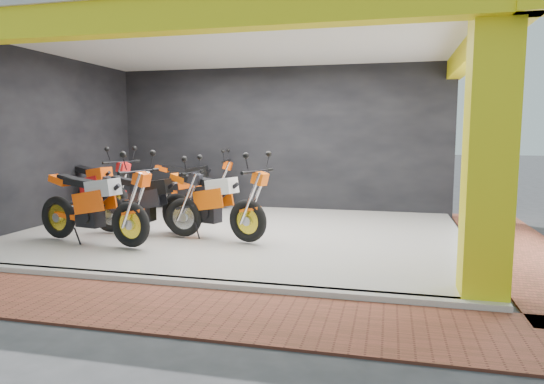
{
  "coord_description": "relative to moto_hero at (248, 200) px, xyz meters",
  "views": [
    {
      "loc": [
        2.7,
        -6.5,
        1.91
      ],
      "look_at": [
        0.71,
        1.63,
        0.9
      ],
      "focal_mm": 32.0,
      "sensor_mm": 36.0,
      "label": 1
    }
  ],
  "objects": [
    {
      "name": "ground",
      "position": [
        -0.44,
        -1.04,
        -0.83
      ],
      "size": [
        80.0,
        80.0,
        0.0
      ],
      "primitive_type": "plane",
      "color": "#2D2D30",
      "rests_on": "ground"
    },
    {
      "name": "floor_kerb",
      "position": [
        -0.44,
        -2.06,
        -0.78
      ],
      "size": [
        8.0,
        0.2,
        0.1
      ],
      "primitive_type": "cube",
      "color": "silver",
      "rests_on": "ground"
    },
    {
      "name": "moto_row_a",
      "position": [
        -1.69,
        -0.78,
        0.01
      ],
      "size": [
        2.56,
        1.35,
        1.49
      ],
      "primitive_type": null,
      "rotation": [
        0.0,
        0.0,
        -0.19
      ],
      "color": "#FF510A",
      "rests_on": "showroom_floor"
    },
    {
      "name": "moto_row_b",
      "position": [
        -1.21,
        0.16,
        -0.04
      ],
      "size": [
        2.28,
        0.9,
        1.38
      ],
      "primitive_type": null,
      "rotation": [
        0.0,
        0.0,
        -0.03
      ],
      "color": "black",
      "rests_on": "showroom_floor"
    },
    {
      "name": "paver_front",
      "position": [
        -0.44,
        -2.84,
        -0.81
      ],
      "size": [
        9.0,
        1.4,
        0.03
      ],
      "primitive_type": "cube",
      "color": "brown",
      "rests_on": "ground"
    },
    {
      "name": "left_wall",
      "position": [
        -4.54,
        0.96,
        0.92
      ],
      "size": [
        0.2,
        6.2,
        3.5
      ],
      "primitive_type": "cube",
      "color": "black",
      "rests_on": "ground"
    },
    {
      "name": "showroom_ceiling",
      "position": [
        -0.44,
        0.96,
        2.77
      ],
      "size": [
        8.4,
        6.4,
        0.2
      ],
      "primitive_type": "cube",
      "color": "beige",
      "rests_on": "corner_column"
    },
    {
      "name": "showroom_floor",
      "position": [
        -0.44,
        0.96,
        -0.78
      ],
      "size": [
        8.0,
        6.0,
        0.1
      ],
      "primitive_type": "cube",
      "color": "silver",
      "rests_on": "ground"
    },
    {
      "name": "moto_row_c",
      "position": [
        -3.24,
        1.36,
        0.02
      ],
      "size": [
        2.6,
        1.71,
        1.49
      ],
      "primitive_type": null,
      "rotation": [
        0.0,
        0.0,
        -0.36
      ],
      "color": "red",
      "rests_on": "showroom_floor"
    },
    {
      "name": "paver_right",
      "position": [
        4.36,
        0.96,
        -0.81
      ],
      "size": [
        1.4,
        7.0,
        0.03
      ],
      "primitive_type": "cube",
      "color": "brown",
      "rests_on": "ground"
    },
    {
      "name": "corner_column",
      "position": [
        3.31,
        -1.79,
        0.92
      ],
      "size": [
        0.5,
        0.5,
        3.5
      ],
      "primitive_type": "cube",
      "color": "yellow",
      "rests_on": "ground"
    },
    {
      "name": "header_beam_right",
      "position": [
        3.56,
        0.96,
        2.47
      ],
      "size": [
        0.3,
        6.4,
        0.4
      ],
      "primitive_type": "cube",
      "color": "yellow",
      "rests_on": "corner_column"
    },
    {
      "name": "moto_row_d",
      "position": [
        -1.77,
        3.45,
        -0.03
      ],
      "size": [
        2.37,
        1.15,
        1.39
      ],
      "primitive_type": null,
      "rotation": [
        0.0,
        0.0,
        0.14
      ],
      "color": "#DB4709",
      "rests_on": "showroom_floor"
    },
    {
      "name": "moto_hero",
      "position": [
        0.0,
        0.0,
        0.0
      ],
      "size": [
        2.54,
        1.57,
        1.46
      ],
      "primitive_type": null,
      "rotation": [
        0.0,
        0.0,
        -0.31
      ],
      "color": "#FF5F0A",
      "rests_on": "showroom_floor"
    },
    {
      "name": "header_beam_front",
      "position": [
        -0.44,
        -2.04,
        2.47
      ],
      "size": [
        8.4,
        0.3,
        0.4
      ],
      "primitive_type": "cube",
      "color": "yellow",
      "rests_on": "corner_column"
    },
    {
      "name": "back_wall",
      "position": [
        -0.44,
        4.06,
        0.92
      ],
      "size": [
        8.2,
        0.2,
        3.5
      ],
      "primitive_type": "cube",
      "color": "black",
      "rests_on": "ground"
    }
  ]
}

